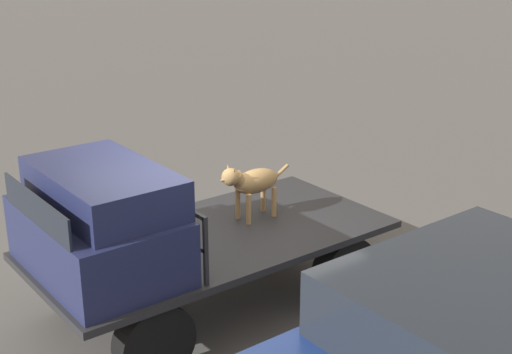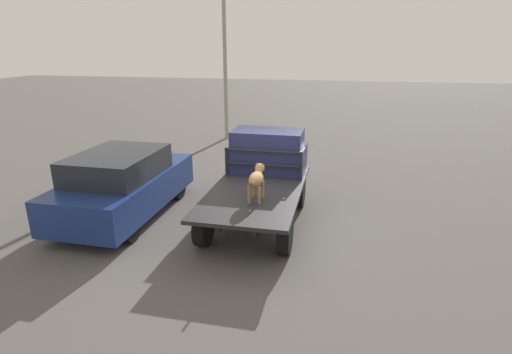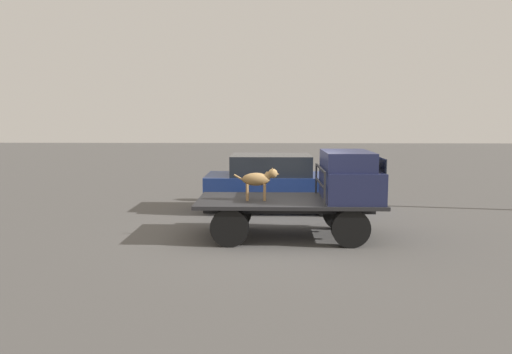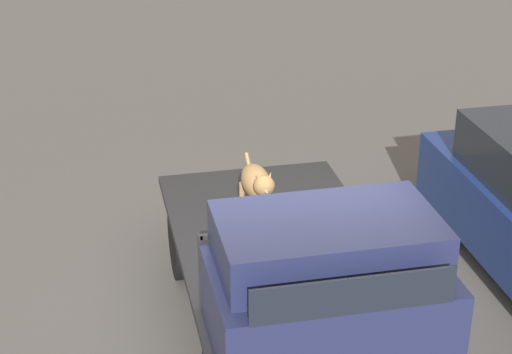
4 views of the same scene
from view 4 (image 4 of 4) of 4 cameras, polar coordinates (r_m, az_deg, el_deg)
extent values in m
plane|color=#514F4C|center=(8.72, 1.93, -10.15)|extent=(80.00, 80.00, 0.00)
cylinder|color=black|center=(9.73, 5.01, -3.34)|extent=(0.81, 0.24, 0.81)
cylinder|color=black|center=(9.41, -4.90, -4.38)|extent=(0.81, 0.24, 0.81)
cube|color=black|center=(8.41, 4.33, -5.98)|extent=(3.73, 0.10, 0.18)
cube|color=black|center=(8.26, -0.38, -6.53)|extent=(3.73, 0.10, 0.18)
cube|color=#232326|center=(8.26, 2.01, -5.49)|extent=(4.06, 2.01, 0.08)
cube|color=#1E2347|center=(6.95, 4.83, -8.54)|extent=(1.21, 1.89, 0.67)
cube|color=#1E2347|center=(6.74, 4.77, -4.32)|extent=(1.03, 1.74, 0.41)
cube|color=black|center=(6.22, 6.56, -7.88)|extent=(0.02, 1.55, 0.31)
cube|color=#232326|center=(7.75, 9.98, -4.74)|extent=(0.04, 0.04, 0.72)
cube|color=#232326|center=(7.32, -3.68, -6.34)|extent=(0.04, 0.04, 0.72)
cube|color=#232326|center=(7.31, 3.42, -3.27)|extent=(0.04, 1.85, 0.04)
cube|color=#232326|center=(7.48, 3.35, -5.55)|extent=(0.04, 1.85, 0.04)
cylinder|color=#9E7547|center=(8.60, 0.97, -2.44)|extent=(0.06, 0.06, 0.37)
cylinder|color=#9E7547|center=(8.56, -0.43, -2.58)|extent=(0.06, 0.06, 0.37)
cylinder|color=#9E7547|center=(8.93, 0.41, -1.32)|extent=(0.06, 0.06, 0.37)
cylinder|color=#9E7547|center=(8.89, -0.93, -1.45)|extent=(0.06, 0.06, 0.37)
ellipsoid|color=olive|center=(8.62, 0.00, -0.30)|extent=(0.61, 0.29, 0.29)
sphere|color=#9E7547|center=(8.49, 0.24, -1.09)|extent=(0.13, 0.13, 0.13)
cylinder|color=olive|center=(8.35, 0.38, -0.58)|extent=(0.20, 0.16, 0.20)
sphere|color=olive|center=(8.24, 0.54, -0.58)|extent=(0.21, 0.21, 0.21)
cone|color=#9E7547|center=(8.17, 0.68, -0.94)|extent=(0.11, 0.11, 0.11)
cone|color=olive|center=(8.22, 0.92, 0.04)|extent=(0.06, 0.08, 0.10)
cone|color=olive|center=(8.20, 0.14, -0.03)|extent=(0.06, 0.08, 0.10)
cylinder|color=olive|center=(8.93, -0.49, 0.86)|extent=(0.26, 0.04, 0.17)
cylinder|color=black|center=(10.46, 12.91, -2.39)|extent=(0.60, 0.20, 0.60)
camera|label=1|loc=(8.43, 58.71, 7.34)|focal=50.00mm
camera|label=2|loc=(15.20, -13.06, 20.66)|focal=28.00mm
camera|label=3|loc=(12.01, -61.64, 0.41)|focal=35.00mm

